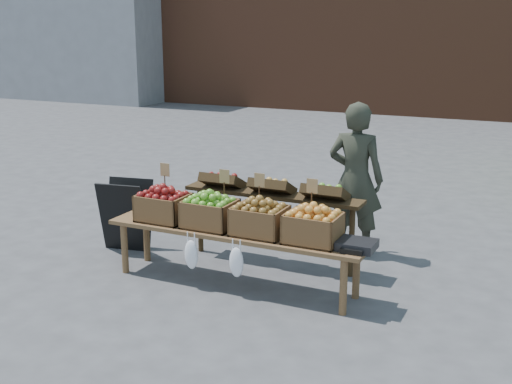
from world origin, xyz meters
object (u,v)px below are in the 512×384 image
at_px(display_bench, 235,258).
at_px(crate_red_apples, 260,221).
at_px(crate_russet_pears, 210,214).
at_px(vendor, 355,179).
at_px(crate_golden_apples, 164,207).
at_px(chalkboard_sign, 126,215).
at_px(back_table, 272,218).
at_px(crate_green_apples, 313,228).
at_px(weighing_scale, 357,245).

bearing_deg(display_bench, crate_red_apples, 0.00).
bearing_deg(crate_russet_pears, vendor, 53.38).
relative_size(display_bench, crate_russet_pears, 5.40).
bearing_deg(crate_golden_apples, chalkboard_sign, 153.09).
relative_size(back_table, crate_red_apples, 4.20).
distance_m(display_bench, crate_green_apples, 0.93).
distance_m(vendor, weighing_scale, 1.53).
distance_m(vendor, display_bench, 1.74).
xyz_separation_m(crate_red_apples, weighing_scale, (0.97, -0.00, -0.10)).
bearing_deg(crate_russet_pears, display_bench, 0.00).
relative_size(vendor, back_table, 0.83).
bearing_deg(crate_russet_pears, crate_golden_apples, 180.00).
bearing_deg(back_table, crate_green_apples, -44.32).
relative_size(crate_green_apples, weighing_scale, 1.47).
bearing_deg(crate_russet_pears, chalkboard_sign, 163.33).
height_order(crate_golden_apples, crate_red_apples, same).
height_order(crate_golden_apples, crate_russet_pears, same).
relative_size(display_bench, crate_green_apples, 5.40).
bearing_deg(weighing_scale, crate_green_apples, 180.00).
relative_size(vendor, crate_red_apples, 3.48).
distance_m(vendor, crate_golden_apples, 2.17).
bearing_deg(crate_red_apples, crate_golden_apples, 180.00).
distance_m(crate_red_apples, weighing_scale, 0.98).
relative_size(crate_red_apples, crate_green_apples, 1.00).
relative_size(crate_russet_pears, weighing_scale, 1.47).
distance_m(crate_green_apples, weighing_scale, 0.44).
bearing_deg(display_bench, chalkboard_sign, 166.04).
bearing_deg(crate_red_apples, chalkboard_sign, 168.01).
height_order(display_bench, weighing_scale, weighing_scale).
bearing_deg(back_table, vendor, 45.48).
distance_m(crate_golden_apples, weighing_scale, 2.08).
xyz_separation_m(chalkboard_sign, crate_russet_pears, (1.34, -0.40, 0.29)).
xyz_separation_m(chalkboard_sign, crate_golden_apples, (0.79, -0.40, 0.29)).
bearing_deg(crate_russet_pears, weighing_scale, -0.00).
distance_m(chalkboard_sign, crate_golden_apples, 0.93).
distance_m(chalkboard_sign, display_bench, 1.67).
distance_m(chalkboard_sign, crate_russet_pears, 1.43).
height_order(crate_green_apples, weighing_scale, crate_green_apples).
height_order(crate_golden_apples, weighing_scale, crate_golden_apples).
relative_size(crate_red_apples, weighing_scale, 1.47).
xyz_separation_m(crate_golden_apples, crate_green_apples, (1.65, 0.00, 0.00)).
bearing_deg(chalkboard_sign, crate_green_apples, -19.63).
height_order(crate_russet_pears, crate_red_apples, same).
relative_size(back_table, display_bench, 0.78).
bearing_deg(weighing_scale, back_table, 148.22).
bearing_deg(crate_green_apples, crate_golden_apples, 180.00).
xyz_separation_m(crate_golden_apples, weighing_scale, (2.08, -0.00, -0.10)).
relative_size(crate_golden_apples, crate_green_apples, 1.00).
bearing_deg(weighing_scale, vendor, 107.59).
distance_m(back_table, crate_russet_pears, 0.83).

